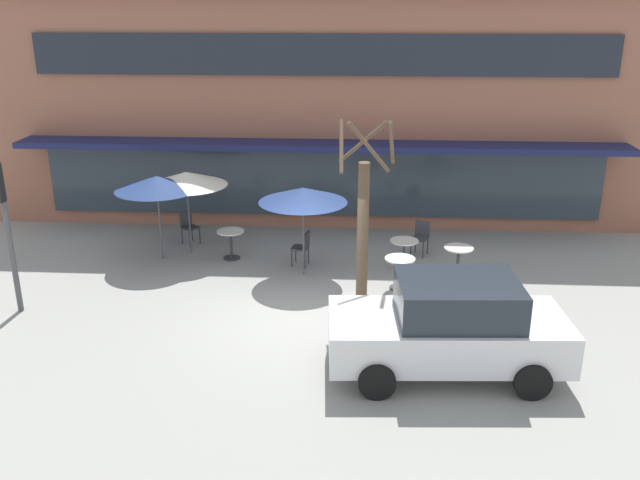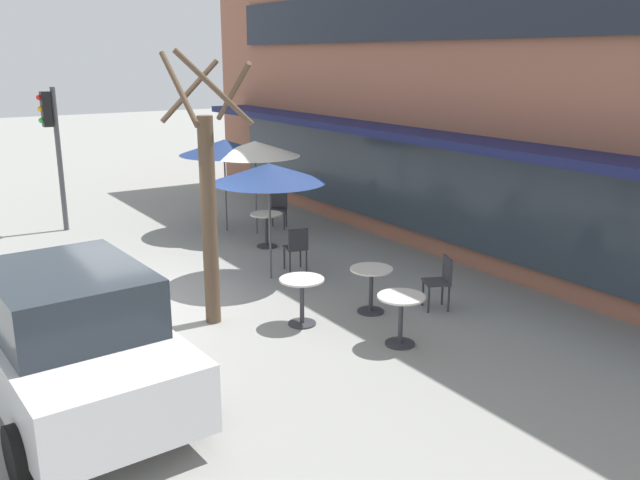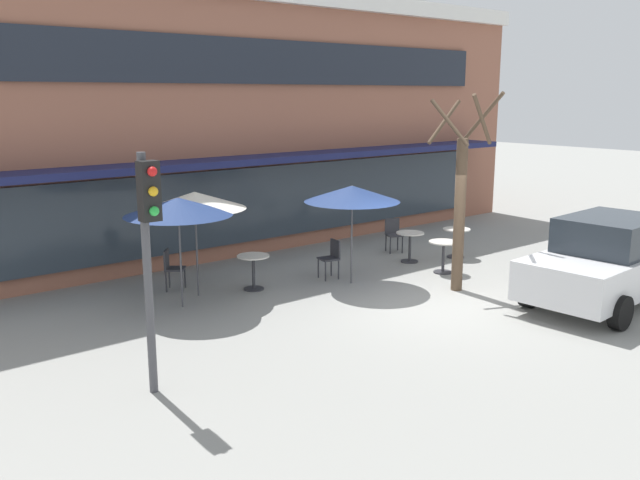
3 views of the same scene
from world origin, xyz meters
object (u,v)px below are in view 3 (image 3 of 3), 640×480
object	(u,v)px
cafe_chair_1	(172,266)
street_tree	(460,201)
patio_umbrella_cream_folded	(352,194)
cafe_table_streetside	(410,242)
patio_umbrella_green_folded	(178,207)
parked_sedan	(608,261)
traffic_light_pole	(149,235)
cafe_table_near_wall	(253,266)
cafe_chair_0	(393,232)
cafe_table_mid_patio	(444,252)
patio_umbrella_corner_open	(195,200)
cafe_chair_2	(331,256)
cafe_table_by_tree	(456,238)

from	to	relation	value
cafe_chair_1	street_tree	world-z (taller)	street_tree
patio_umbrella_cream_folded	cafe_table_streetside	bearing A→B (deg)	12.04
patio_umbrella_green_folded	cafe_chair_1	distance (m)	1.97
parked_sedan	traffic_light_pole	world-z (taller)	traffic_light_pole
cafe_table_near_wall	patio_umbrella_green_folded	size ratio (longest dim) A/B	0.35
patio_umbrella_green_folded	cafe_chair_0	size ratio (longest dim) A/B	2.47
cafe_table_mid_patio	cafe_chair_1	distance (m)	6.27
cafe_table_streetside	patio_umbrella_corner_open	xyz separation A→B (m)	(-5.56, 0.82, 1.51)
patio_umbrella_green_folded	cafe_chair_0	xyz separation A→B (m)	(6.69, 0.74, -1.50)
patio_umbrella_corner_open	cafe_chair_0	world-z (taller)	patio_umbrella_corner_open
patio_umbrella_cream_folded	traffic_light_pole	xyz separation A→B (m)	(-5.94, -2.49, 0.27)
cafe_chair_2	cafe_chair_1	bearing A→B (deg)	156.01
cafe_table_by_tree	parked_sedan	xyz separation A→B (m)	(-0.75, -4.44, 0.36)
cafe_table_mid_patio	patio_umbrella_cream_folded	xyz separation A→B (m)	(-2.29, 0.71, 1.51)
cafe_table_mid_patio	cafe_table_streetside	bearing A→B (deg)	82.35
cafe_table_mid_patio	patio_umbrella_green_folded	distance (m)	6.41
cafe_table_by_tree	traffic_light_pole	xyz separation A→B (m)	(-9.66, -2.58, 1.78)
patio_umbrella_green_folded	parked_sedan	bearing A→B (deg)	-37.72
cafe_table_mid_patio	cafe_chair_2	xyz separation A→B (m)	(-2.35, 1.32, 0.01)
cafe_chair_2	cafe_table_streetside	bearing A→B (deg)	-1.99
patio_umbrella_corner_open	traffic_light_pole	size ratio (longest dim) A/B	0.65
cafe_chair_1	cafe_chair_2	distance (m)	3.58
cafe_chair_0	traffic_light_pole	bearing A→B (deg)	-155.33
cafe_chair_0	traffic_light_pole	world-z (taller)	traffic_light_pole
cafe_chair_0	patio_umbrella_green_folded	bearing A→B (deg)	-173.70
cafe_table_near_wall	patio_umbrella_cream_folded	xyz separation A→B (m)	(1.96, -0.98, 1.51)
cafe_chair_1	cafe_chair_2	size ratio (longest dim) A/B	1.00
cafe_table_streetside	patio_umbrella_green_folded	world-z (taller)	patio_umbrella_green_folded
cafe_table_by_tree	patio_umbrella_corner_open	distance (m)	7.11
cafe_table_mid_patio	patio_umbrella_corner_open	xyz separation A→B (m)	(-5.40, 2.05, 1.51)
patio_umbrella_green_folded	cafe_chair_2	size ratio (longest dim) A/B	2.47
patio_umbrella_green_folded	traffic_light_pole	bearing A→B (deg)	-123.31
patio_umbrella_green_folded	patio_umbrella_corner_open	xyz separation A→B (m)	(0.63, 0.49, 0.00)
patio_umbrella_cream_folded	parked_sedan	distance (m)	5.39
cafe_table_by_tree	patio_umbrella_cream_folded	distance (m)	4.02
cafe_table_by_tree	traffic_light_pole	bearing A→B (deg)	-165.03
cafe_chair_1	parked_sedan	world-z (taller)	parked_sedan
patio_umbrella_green_folded	traffic_light_pole	distance (m)	4.01
patio_umbrella_green_folded	cafe_chair_1	size ratio (longest dim) A/B	2.47
cafe_chair_0	traffic_light_pole	size ratio (longest dim) A/B	0.26
cafe_table_streetside	cafe_chair_0	bearing A→B (deg)	65.08
cafe_table_streetside	cafe_chair_2	xyz separation A→B (m)	(-2.52, 0.09, 0.01)
cafe_chair_2	street_tree	distance (m)	3.18
street_tree	cafe_chair_0	bearing A→B (deg)	65.94
cafe_table_by_tree	cafe_chair_2	size ratio (longest dim) A/B	0.85
patio_umbrella_cream_folded	parked_sedan	xyz separation A→B (m)	(2.98, -4.34, -1.14)
cafe_table_mid_patio	street_tree	size ratio (longest dim) A/B	0.18
patio_umbrella_corner_open	parked_sedan	size ratio (longest dim) A/B	0.51
cafe_table_streetside	street_tree	bearing A→B (deg)	-113.67
patio_umbrella_green_folded	street_tree	xyz separation A→B (m)	(5.16, -2.68, -0.09)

